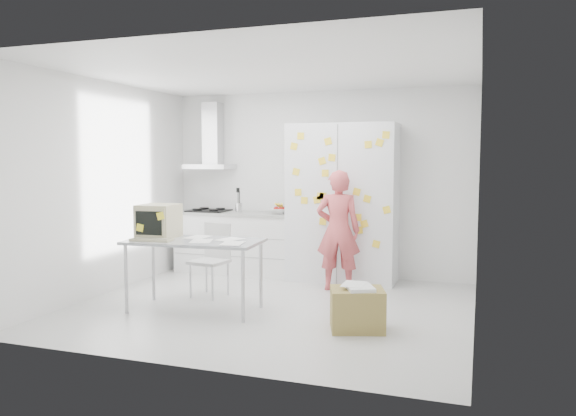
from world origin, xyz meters
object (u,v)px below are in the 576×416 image
(chair, at_px, (213,255))
(desk, at_px, (171,230))
(person, at_px, (338,230))
(cardboard_box, at_px, (357,309))

(chair, bearing_deg, desk, -95.05)
(chair, bearing_deg, person, 38.59)
(desk, distance_m, cardboard_box, 2.31)
(chair, bearing_deg, cardboard_box, -13.23)
(desk, height_order, cardboard_box, desk)
(cardboard_box, bearing_deg, desk, 176.39)
(desk, bearing_deg, chair, 71.76)
(desk, bearing_deg, cardboard_box, -7.74)
(person, bearing_deg, cardboard_box, 101.47)
(person, xyz_separation_m, cardboard_box, (0.60, -1.63, -0.57))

